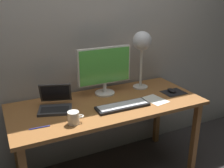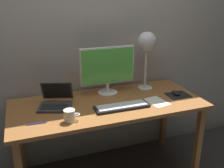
{
  "view_description": "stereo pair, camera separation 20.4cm",
  "coord_description": "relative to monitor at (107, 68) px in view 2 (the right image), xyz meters",
  "views": [
    {
      "loc": [
        -0.82,
        -1.77,
        1.62
      ],
      "look_at": [
        0.02,
        -0.05,
        0.92
      ],
      "focal_mm": 41.05,
      "sensor_mm": 36.0,
      "label": 1
    },
    {
      "loc": [
        -0.63,
        -1.85,
        1.62
      ],
      "look_at": [
        0.02,
        -0.05,
        0.92
      ],
      "focal_mm": 41.05,
      "sensor_mm": 36.0,
      "label": 2
    }
  ],
  "objects": [
    {
      "name": "desk_lamp",
      "position": [
        0.37,
        -0.01,
        0.18
      ],
      "size": [
        0.17,
        0.17,
        0.54
      ],
      "color": "beige",
      "rests_on": "desk"
    },
    {
      "name": "laptop",
      "position": [
        -0.48,
        -0.1,
        -0.19
      ],
      "size": [
        0.32,
        0.32,
        0.19
      ],
      "color": "#38383A",
      "rests_on": "desk"
    },
    {
      "name": "pen",
      "position": [
        -0.66,
        -0.37,
        -0.24
      ],
      "size": [
        0.14,
        0.02,
        0.01
      ],
      "primitive_type": "cylinder",
      "rotation": [
        0.0,
        1.57,
        -0.06
      ],
      "color": "#2633A5",
      "rests_on": "desk"
    },
    {
      "name": "desk",
      "position": [
        -0.06,
        -0.19,
        -0.32
      ],
      "size": [
        1.6,
        0.7,
        0.74
      ],
      "color": "#935B2D",
      "rests_on": "ground"
    },
    {
      "name": "coffee_mug",
      "position": [
        -0.43,
        -0.41,
        -0.19
      ],
      "size": [
        0.12,
        0.08,
        0.09
      ],
      "color": "white",
      "rests_on": "desk"
    },
    {
      "name": "paper_sheet_near_mouse",
      "position": [
        0.33,
        -0.32,
        -0.24
      ],
      "size": [
        0.18,
        0.23,
        0.0
      ],
      "primitive_type": "cube",
      "rotation": [
        0.0,
        0.0,
        0.16
      ],
      "color": "white",
      "rests_on": "desk"
    },
    {
      "name": "keyboard_main",
      "position": [
        0.01,
        -0.33,
        -0.23
      ],
      "size": [
        0.44,
        0.15,
        0.03
      ],
      "color": "black",
      "rests_on": "desk"
    },
    {
      "name": "mouse",
      "position": [
        0.56,
        -0.24,
        -0.22
      ],
      "size": [
        0.06,
        0.1,
        0.03
      ],
      "primitive_type": "ellipsoid",
      "color": "black",
      "rests_on": "mousepad"
    },
    {
      "name": "mousepad",
      "position": [
        0.58,
        -0.25,
        -0.24
      ],
      "size": [
        0.2,
        0.16,
        0.0
      ],
      "primitive_type": "cube",
      "color": "black",
      "rests_on": "desk"
    },
    {
      "name": "back_wall",
      "position": [
        -0.06,
        0.21,
        0.32
      ],
      "size": [
        4.8,
        0.06,
        2.6
      ],
      "primitive_type": "cube",
      "color": "#A8A099",
      "rests_on": "ground"
    },
    {
      "name": "monitor",
      "position": [
        0.0,
        0.0,
        0.0
      ],
      "size": [
        0.49,
        0.18,
        0.43
      ],
      "color": "silver",
      "rests_on": "desk"
    }
  ]
}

